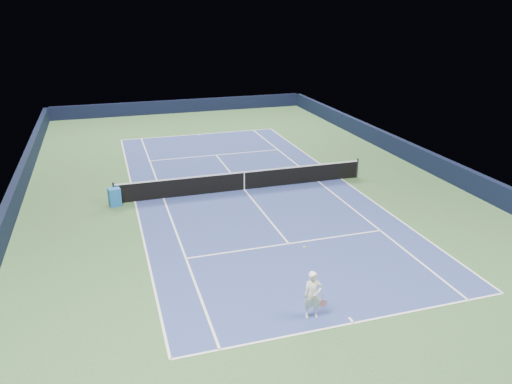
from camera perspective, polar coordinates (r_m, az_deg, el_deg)
name	(u,v)px	position (r m, az deg, el deg)	size (l,w,h in m)	color
ground	(244,190)	(25.54, -1.35, 0.28)	(40.00, 40.00, 0.00)	#355A31
wall_far	(181,106)	(44.12, -8.58, 9.67)	(22.00, 0.35, 1.10)	black
wall_right	(427,161)	(30.01, 18.96, 3.42)	(0.35, 40.00, 1.10)	black
wall_left	(12,203)	(24.87, -26.09, -1.18)	(0.35, 40.00, 1.10)	black
court_surface	(244,190)	(25.54, -1.35, 0.28)	(10.97, 23.77, 0.01)	navy
baseline_far	(199,134)	(36.60, -6.52, 6.58)	(10.97, 0.08, 0.00)	white
baseline_near	(354,323)	(15.71, 11.10, -14.48)	(10.97, 0.08, 0.00)	white
sideline_doubles_right	(341,179)	(27.45, 9.73, 1.49)	(0.08, 23.77, 0.00)	white
sideline_doubles_left	(135,201)	(24.71, -13.67, -1.04)	(0.08, 23.77, 0.00)	white
sideline_singles_right	(318,181)	(26.88, 7.12, 1.21)	(0.08, 23.77, 0.00)	white
sideline_singles_left	(164,198)	(24.80, -10.52, -0.70)	(0.08, 23.77, 0.00)	white
service_line_far	(216,155)	(31.42, -4.58, 4.23)	(8.23, 0.08, 0.00)	white
service_line_near	(289,244)	(19.97, 3.75, -5.91)	(8.23, 0.08, 0.00)	white
center_service_line	(244,189)	(25.53, -1.35, 0.30)	(0.08, 12.80, 0.00)	white
center_mark_far	(200,135)	(36.46, -6.48, 6.53)	(0.08, 0.30, 0.00)	white
center_mark_near	(351,320)	(15.82, 10.84, -14.19)	(0.08, 0.30, 0.00)	white
tennis_net	(244,180)	(25.36, -1.36, 1.35)	(12.90, 0.10, 1.07)	black
sponsor_cube	(115,197)	(24.31, -15.84, -0.54)	(0.61, 0.57, 0.87)	#1C5DAD
tennis_player	(313,295)	(15.38, 6.52, -11.62)	(0.76, 1.25, 1.90)	white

